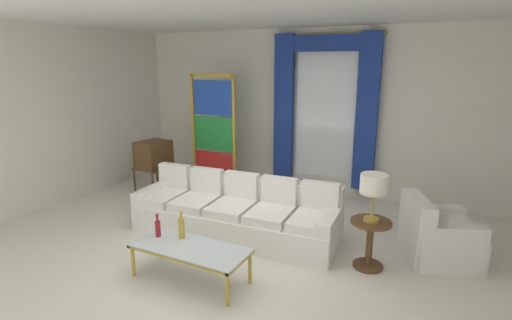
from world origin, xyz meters
name	(u,v)px	position (x,y,z in m)	size (l,w,h in m)	color
ground_plane	(229,255)	(0.00, 0.00, 0.00)	(16.00, 16.00, 0.00)	silver
wall_rear	(312,112)	(0.00, 3.06, 1.50)	(8.00, 0.12, 3.00)	white
wall_left	(64,116)	(-3.66, 0.60, 1.50)	(0.12, 7.00, 3.00)	white
ceiling_slab	(257,12)	(0.00, 0.80, 3.02)	(8.00, 7.60, 0.04)	white
curtained_window	(324,100)	(0.28, 2.89, 1.74)	(2.00, 0.17, 2.70)	white
couch_white_long	(237,213)	(-0.24, 0.64, 0.31)	(2.97, 1.10, 0.86)	white
coffee_table	(190,250)	(-0.09, -0.68, 0.37)	(1.34, 0.56, 0.41)	silver
bottle_blue_decanter	(158,227)	(-0.58, -0.64, 0.52)	(0.06, 0.06, 0.28)	maroon
bottle_crystal_tall	(182,227)	(-0.30, -0.55, 0.55)	(0.07, 0.07, 0.34)	gold
vintage_tv	(153,155)	(-2.49, 1.47, 0.73)	(0.62, 0.64, 1.35)	brown
armchair_white	(435,237)	(2.34, 1.11, 0.29)	(1.06, 1.05, 0.80)	white
stained_glass_divider	(214,136)	(-1.60, 2.14, 1.06)	(0.95, 0.05, 2.20)	gold
peacock_figurine	(221,187)	(-1.21, 1.75, 0.22)	(0.44, 0.60, 0.50)	beige
round_side_table	(370,240)	(1.64, 0.52, 0.36)	(0.48, 0.48, 0.59)	brown
table_lamp_brass	(374,186)	(1.64, 0.52, 1.03)	(0.32, 0.32, 0.57)	#B29338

